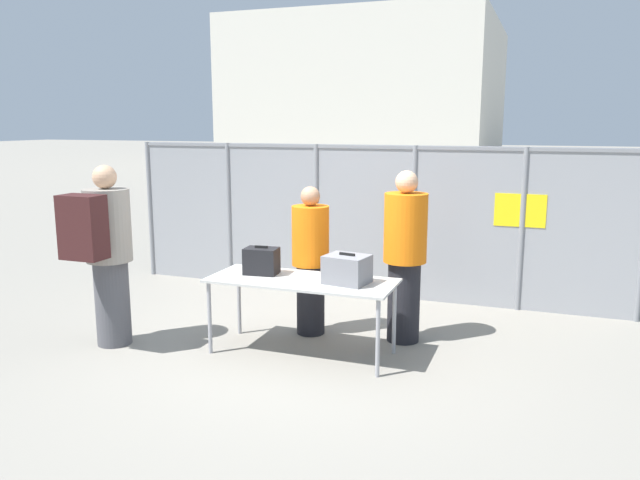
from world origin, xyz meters
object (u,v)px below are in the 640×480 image
object	(u,v)px
suitcase_black	(261,261)
suitcase_grey	(347,269)
inspection_table	(302,285)
security_worker_near	(311,259)
traveler_hooded	(105,249)
utility_trailer	(572,254)
security_worker_far	(405,255)

from	to	relation	value
suitcase_black	suitcase_grey	world-z (taller)	suitcase_grey
inspection_table	security_worker_near	size ratio (longest dim) A/B	1.14
suitcase_grey	traveler_hooded	xyz separation A→B (m)	(-2.41, -0.50, 0.13)
inspection_table	traveler_hooded	bearing A→B (deg)	-166.01
security_worker_near	suitcase_grey	bearing A→B (deg)	154.08
suitcase_grey	security_worker_near	distance (m)	0.84
suitcase_black	utility_trailer	xyz separation A→B (m)	(3.08, 4.01, -0.51)
suitcase_grey	utility_trailer	size ratio (longest dim) A/B	0.14
suitcase_black	security_worker_near	bearing A→B (deg)	58.39
inspection_table	security_worker_far	bearing A→B (deg)	39.52
traveler_hooded	security_worker_near	bearing A→B (deg)	38.12
suitcase_black	utility_trailer	distance (m)	5.08
security_worker_near	utility_trailer	world-z (taller)	security_worker_near
suitcase_black	suitcase_grey	size ratio (longest dim) A/B	0.79
suitcase_grey	utility_trailer	distance (m)	4.63
suitcase_black	security_worker_far	bearing A→B (deg)	25.91
traveler_hooded	inspection_table	bearing A→B (deg)	21.14
suitcase_grey	traveler_hooded	world-z (taller)	traveler_hooded
suitcase_grey	traveler_hooded	distance (m)	2.47
inspection_table	security_worker_near	xyz separation A→B (m)	(-0.14, 0.60, 0.13)
inspection_table	security_worker_far	xyz separation A→B (m)	(0.87, 0.72, 0.23)
suitcase_grey	suitcase_black	bearing A→B (deg)	176.82
traveler_hooded	suitcase_black	bearing A→B (deg)	27.62
suitcase_grey	utility_trailer	world-z (taller)	suitcase_grey
inspection_table	utility_trailer	world-z (taller)	inspection_table
suitcase_black	inspection_table	bearing A→B (deg)	-8.28
suitcase_grey	inspection_table	bearing A→B (deg)	-177.97
utility_trailer	inspection_table	bearing A→B (deg)	-122.65
inspection_table	traveler_hooded	world-z (taller)	traveler_hooded
inspection_table	utility_trailer	distance (m)	4.86
suitcase_grey	traveler_hooded	size ratio (longest dim) A/B	0.24
suitcase_grey	utility_trailer	bearing A→B (deg)	62.09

